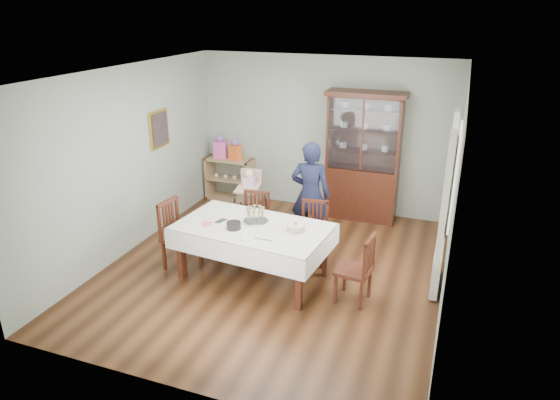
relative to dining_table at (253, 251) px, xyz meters
The scene contains 25 objects.
floor 0.51m from the dining_table, 57.20° to the left, with size 5.00×5.00×0.00m, color #593319.
room_shell 1.56m from the dining_table, 77.39° to the left, with size 5.00×5.00×5.00m.
dining_table is the anchor object (origin of this frame).
china_cabinet 2.81m from the dining_table, 69.86° to the left, with size 1.30×0.48×2.18m.
sideboard 3.00m from the dining_table, 121.46° to the left, with size 0.90×0.38×0.80m.
picture_frame 2.63m from the dining_table, 152.02° to the left, with size 0.04×0.48×0.58m, color gold.
window 2.73m from the dining_table, 13.63° to the left, with size 0.04×1.02×1.22m, color white.
curtain_left 2.57m from the dining_table, ahead, with size 0.07×0.30×1.55m, color silver.
curtain_right 2.84m from the dining_table, 27.18° to the left, with size 0.07×0.30×1.55m, color silver.
radiator 2.41m from the dining_table, 13.97° to the left, with size 0.10×0.80×0.55m, color white.
chair_far_left 0.75m from the dining_table, 112.40° to the left, with size 0.44×0.44×0.91m.
chair_far_right 0.94m from the dining_table, 48.53° to the left, with size 0.44×0.44×0.89m.
chair_end_left 1.07m from the dining_table, behind, with size 0.49×0.49×0.98m.
chair_end_right 1.41m from the dining_table, ahead, with size 0.45×0.45×0.90m.
woman 1.37m from the dining_table, 71.30° to the left, with size 0.60×0.39×1.63m, color black.
high_chair 1.50m from the dining_table, 114.93° to the left, with size 0.52×0.52×1.05m.
champagne_tray 0.46m from the dining_table, 96.08° to the left, with size 0.34×0.34×0.20m.
birthday_cake 0.72m from the dining_table, ahead, with size 0.27×0.27×0.18m.
plate_stack_dark 0.49m from the dining_table, 141.37° to the right, with size 0.19×0.19×0.09m, color black.
plate_stack_white 0.54m from the dining_table, 77.71° to the right, with size 0.19×0.19×0.08m, color white.
napkin_stack 0.72m from the dining_table, 164.27° to the right, with size 0.12×0.12×0.02m, color #E152A6.
cutlery 0.63m from the dining_table, behind, with size 0.12×0.17×0.01m, color silver, non-canonical shape.
cake_knife 0.57m from the dining_table, 52.09° to the right, with size 0.27×0.02×0.01m, color silver.
gift_bag_pink 3.14m from the dining_table, 124.30° to the left, with size 0.26×0.20×0.44m.
gift_bag_orange 2.97m from the dining_table, 119.33° to the left, with size 0.24×0.19×0.38m.
Camera 1 is at (2.21, -5.76, 3.48)m, focal length 32.00 mm.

